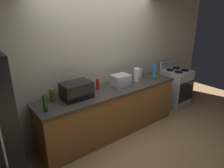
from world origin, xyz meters
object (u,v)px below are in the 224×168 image
Objects in this scene: mug_green at (155,77)px; bottle_vinegar at (141,73)px; microwave at (77,90)px; bottle_spray_cleaner at (155,70)px; stove_range at (175,87)px; bottle_hot_sauce at (98,84)px; bottle_wine at (45,103)px; bottle_olive_oil at (52,95)px; toaster_oven at (121,80)px; paper_towel_roll at (137,75)px.

bottle_vinegar is at bearing 118.24° from mug_green.
bottle_spray_cleaner is at bearing 1.49° from microwave.
bottle_spray_cleaner is at bearing 41.74° from mug_green.
stove_range is 5.38× the size of bottle_hot_sauce.
bottle_wine is (-0.58, -0.15, -0.01)m from microwave.
bottle_hot_sauce is at bearing -1.38° from bottle_olive_oil.
toaster_oven is 1.80× the size of bottle_vinegar.
microwave reaches higher than mug_green.
bottle_spray_cleaner is 1.23× the size of bottle_hot_sauce.
bottle_hot_sauce is at bearing 11.96° from microwave.
toaster_oven reaches higher than mug_green.
bottle_vinegar is (-1.09, 0.17, 0.53)m from stove_range.
stove_range is 5.08× the size of bottle_olive_oil.
bottle_wine is 2.33m from mug_green.
mug_green is (1.27, -0.25, -0.06)m from bottle_hot_sauce.
bottle_wine is at bearing -175.52° from bottle_spray_cleaner.
paper_towel_roll is at bearing -175.41° from bottle_spray_cleaner.
paper_towel_roll is at bearing -1.38° from toaster_oven.
mug_green is (1.75, -0.15, -0.09)m from microwave.
stove_range is at bearing -3.89° from bottle_hot_sauce.
microwave is 1.37m from paper_towel_roll.
bottle_vinegar is at bearing 6.96° from bottle_wine.
paper_towel_roll is 1.95m from bottle_wine.
paper_towel_roll is 1.27× the size of bottle_olive_oil.
bottle_olive_oil is at bearing 176.80° from stove_range.
bottle_olive_oil is at bearing 179.87° from bottle_vinegar.
bottle_spray_cleaner reaches higher than bottle_vinegar.
bottle_hot_sauce is at bearing 176.11° from stove_range.
toaster_oven is 1.26× the size of paper_towel_roll.
mug_green is (0.39, -0.15, -0.09)m from paper_towel_roll.
microwave is 0.49m from bottle_hot_sauce.
bottle_olive_oil is (-1.31, 0.11, 0.00)m from toaster_oven.
mug_green is at bearing -138.26° from bottle_spray_cleaner.
paper_towel_roll is at bearing -154.47° from bottle_vinegar.
paper_towel_roll is 0.89m from bottle_hot_sauce.
toaster_oven is 1.03m from bottle_spray_cleaner.
stove_range is 2.25× the size of microwave.
bottle_olive_oil is at bearing 172.67° from mug_green.
paper_towel_roll is 0.61m from bottle_spray_cleaner.
bottle_wine is 1.28× the size of bottle_hot_sauce.
stove_range is at bearing -1.02° from microwave.
bottle_spray_cleaner is at bearing -1.75° from bottle_olive_oil.
microwave is 2.26× the size of bottle_olive_oil.
microwave is 1.61m from bottle_vinegar.
mug_green is at bearing -173.87° from stove_range.
bottle_wine reaches higher than mug_green.
bottle_spray_cleaner is 2.79× the size of mug_green.
bottle_vinegar is at bearing 171.30° from stove_range.
bottle_olive_oil reaches higher than bottle_hot_sauce.
paper_towel_roll is (1.37, 0.00, 0.00)m from microwave.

